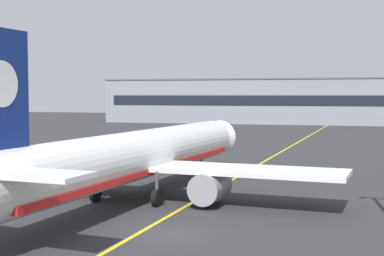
{
  "coord_description": "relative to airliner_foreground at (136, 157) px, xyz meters",
  "views": [
    {
      "loc": [
        9.76,
        -30.28,
        8.22
      ],
      "look_at": [
        -2.25,
        13.03,
        5.48
      ],
      "focal_mm": 51.29,
      "sensor_mm": 36.0,
      "label": 1
    }
  ],
  "objects": [
    {
      "name": "airliner_foreground",
      "position": [
        0.0,
        0.0,
        0.0
      ],
      "size": [
        32.32,
        41.51,
        11.65
      ],
      "color": "white",
      "rests_on": "ground"
    },
    {
      "name": "terminal_building",
      "position": [
        12.8,
        116.27,
        3.05
      ],
      "size": [
        131.48,
        12.4,
        12.82
      ],
      "color": "gray",
      "rests_on": "ground"
    },
    {
      "name": "ground_plane",
      "position": [
        5.77,
        -9.51,
        -3.37
      ],
      "size": [
        400.0,
        400.0,
        0.0
      ],
      "primitive_type": "plane",
      "color": "#2D2D30"
    },
    {
      "name": "taxiway_centreline",
      "position": [
        5.77,
        20.49,
        -3.37
      ],
      "size": [
        11.45,
        179.67,
        0.01
      ],
      "primitive_type": "cube",
      "rotation": [
        0.0,
        0.0,
        -0.06
      ],
      "color": "yellow",
      "rests_on": "ground"
    },
    {
      "name": "safety_cone_by_nose_gear",
      "position": [
        1.28,
        15.88,
        -3.11
      ],
      "size": [
        0.44,
        0.44,
        0.55
      ],
      "color": "orange",
      "rests_on": "ground"
    }
  ]
}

